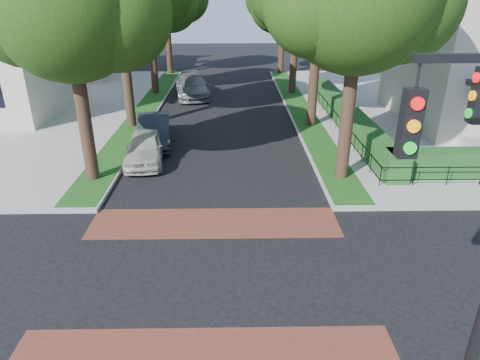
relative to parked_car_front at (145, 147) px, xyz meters
name	(u,v)px	position (x,y,z in m)	size (l,w,h in m)	color
ground	(211,277)	(3.60, -9.30, -0.75)	(120.00, 120.00, 0.00)	black
crosswalk_far	(215,223)	(3.60, -6.10, -0.74)	(9.00, 2.20, 0.01)	brown
grass_strip_ne	(299,108)	(9.00, 9.80, -0.59)	(1.60, 29.80, 0.02)	#1A4213
grass_strip_nw	(146,108)	(-1.80, 9.80, -0.59)	(1.60, 29.80, 0.02)	#1A4213
tree_right_far	(297,2)	(9.20, 14.92, 6.16)	(7.25, 6.23, 9.74)	black
tree_left_near	(72,4)	(-1.80, -2.07, 6.52)	(7.50, 6.45, 10.20)	black
hedge_main_road	(347,115)	(11.30, 5.70, 0.00)	(1.00, 18.00, 1.20)	#18481C
fence_main_road	(334,117)	(10.50, 5.70, -0.15)	(0.06, 18.00, 0.90)	black
house_left_far	(58,22)	(-11.89, 22.69, 4.29)	(10.00, 9.00, 10.14)	beige
parked_car_front	(145,147)	(0.00, 0.00, 0.00)	(1.77, 4.40, 1.50)	beige
parked_car_middle	(154,130)	(0.00, 2.64, 0.05)	(1.68, 4.83, 1.59)	#1E252E
parked_car_rear	(192,86)	(1.10, 13.95, 0.10)	(2.38, 5.84, 1.70)	slate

